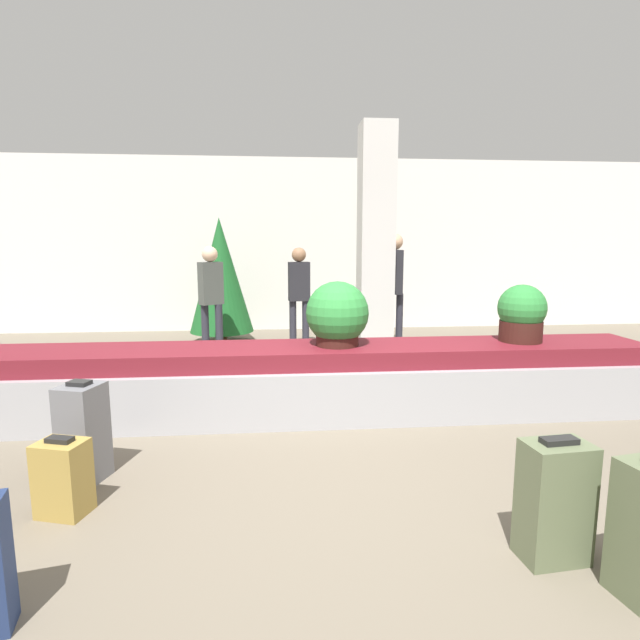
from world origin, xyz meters
TOP-DOWN VIEW (x-y plane):
  - ground_plane at (0.00, 0.00)m, footprint 18.00×18.00m
  - back_wall at (0.00, 6.15)m, footprint 18.00×0.06m
  - carousel at (0.00, 1.30)m, footprint 6.67×0.90m
  - pillar at (0.94, 3.35)m, footprint 0.45×0.45m
  - suitcase_0 at (1.01, -1.06)m, footprint 0.35×0.25m
  - suitcase_1 at (-1.77, 0.08)m, footprint 0.33×0.34m
  - suitcase_3 at (-1.73, -0.37)m, footprint 0.33×0.29m
  - potted_plant_0 at (0.17, 1.31)m, footprint 0.60×0.60m
  - potted_plant_1 at (2.02, 1.34)m, footprint 0.47×0.47m
  - traveler_0 at (-0.05, 4.34)m, footprint 0.34×0.22m
  - traveler_1 at (1.43, 4.27)m, footprint 0.31×0.34m
  - traveler_2 at (-1.34, 3.91)m, footprint 0.37×0.33m
  - decorated_tree at (-1.31, 4.98)m, footprint 1.05×1.05m

SIDE VIEW (x-z plane):
  - ground_plane at x=0.00m, z-range 0.00..0.00m
  - suitcase_3 at x=-1.73m, z-range -0.01..0.48m
  - suitcase_0 at x=1.01m, z-range -0.01..0.66m
  - carousel at x=0.00m, z-range -0.01..0.66m
  - suitcase_1 at x=-1.77m, z-range -0.01..0.71m
  - traveler_0 at x=-0.05m, z-range 0.14..1.72m
  - traveler_2 at x=-1.34m, z-range 0.15..1.75m
  - potted_plant_1 at x=2.02m, z-range 0.67..1.24m
  - potted_plant_0 at x=0.17m, z-range 0.66..1.27m
  - traveler_1 at x=1.43m, z-range 0.19..1.98m
  - decorated_tree at x=-1.31m, z-range 0.09..2.14m
  - back_wall at x=0.00m, z-range 0.00..3.20m
  - pillar at x=0.94m, z-range 0.00..3.20m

